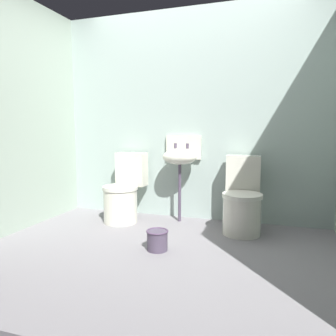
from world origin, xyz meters
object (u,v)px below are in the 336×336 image
Objects in this scene: sink at (180,156)px; toilet_left at (124,193)px; bucket at (157,240)px; toilet_right at (242,201)px.

toilet_left is at bearing -163.32° from sink.
sink is 4.99× the size of bucket.
bucket is at bearing 44.39° from toilet_right.
toilet_left is 0.79× the size of sink.
sink is at bearing -19.42° from toilet_right.
sink is at bearing -161.71° from toilet_left.
sink is at bearing 93.79° from bucket.
sink reaches higher than bucket.
toilet_right is (1.35, 0.00, 0.00)m from toilet_left.
toilet_left is 1.00× the size of toilet_right.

